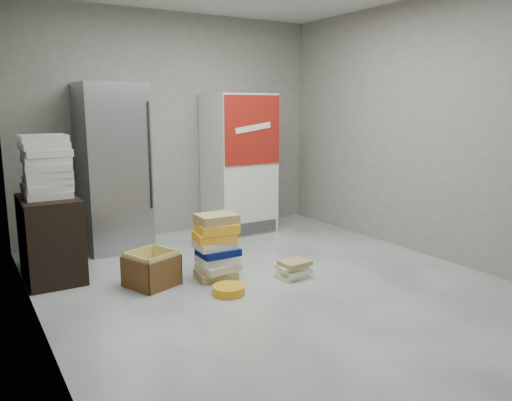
{
  "coord_description": "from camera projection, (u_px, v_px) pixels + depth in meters",
  "views": [
    {
      "loc": [
        -2.44,
        -3.58,
        1.65
      ],
      "look_at": [
        0.15,
        0.7,
        0.7
      ],
      "focal_mm": 35.0,
      "sensor_mm": 36.0,
      "label": 1
    }
  ],
  "objects": [
    {
      "name": "steel_fridge",
      "position": [
        113.0,
        168.0,
        5.71
      ],
      "size": [
        0.7,
        0.72,
        1.9
      ],
      "color": "#A1A4A9",
      "rests_on": "ground"
    },
    {
      "name": "coke_cooler",
      "position": [
        239.0,
        163.0,
        6.55
      ],
      "size": [
        0.8,
        0.73,
        1.8
      ],
      "color": "silver",
      "rests_on": "ground"
    },
    {
      "name": "supply_box_stack",
      "position": [
        46.0,
        166.0,
        4.65
      ],
      "size": [
        0.44,
        0.43,
        0.58
      ],
      "color": "beige",
      "rests_on": "wood_shelf"
    },
    {
      "name": "room_shell",
      "position": [
        284.0,
        88.0,
        4.22
      ],
      "size": [
        4.04,
        5.04,
        2.82
      ],
      "color": "gray",
      "rests_on": "ground"
    },
    {
      "name": "phonebook_stack_main",
      "position": [
        216.0,
        247.0,
        4.8
      ],
      "size": [
        0.43,
        0.36,
        0.63
      ],
      "rotation": [
        0.0,
        0.0,
        0.01
      ],
      "color": "#A38D53",
      "rests_on": "ground"
    },
    {
      "name": "phonebook_stack_side",
      "position": [
        293.0,
        269.0,
        4.85
      ],
      "size": [
        0.33,
        0.27,
        0.17
      ],
      "rotation": [
        0.0,
        0.0,
        0.03
      ],
      "color": "beige",
      "rests_on": "ground"
    },
    {
      "name": "ground",
      "position": [
        282.0,
        289.0,
        4.56
      ],
      "size": [
        5.0,
        5.0,
        0.0
      ],
      "primitive_type": "plane",
      "color": "silver",
      "rests_on": "ground"
    },
    {
      "name": "cardboard_box",
      "position": [
        152.0,
        271.0,
        4.63
      ],
      "size": [
        0.52,
        0.52,
        0.32
      ],
      "rotation": [
        0.0,
        0.0,
        0.37
      ],
      "color": "yellow",
      "rests_on": "ground"
    },
    {
      "name": "bucket_lid",
      "position": [
        229.0,
        290.0,
        4.43
      ],
      "size": [
        0.32,
        0.32,
        0.08
      ],
      "primitive_type": "cylinder",
      "rotation": [
        0.0,
        0.0,
        0.09
      ],
      "color": "orange",
      "rests_on": "ground"
    },
    {
      "name": "wood_shelf",
      "position": [
        51.0,
        238.0,
        4.78
      ],
      "size": [
        0.5,
        0.8,
        0.8
      ],
      "primitive_type": "cube",
      "color": "black",
      "rests_on": "ground"
    }
  ]
}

